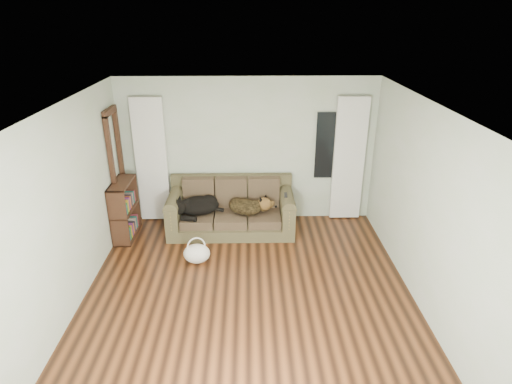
{
  "coord_description": "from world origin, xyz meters",
  "views": [
    {
      "loc": [
        0.01,
        -4.76,
        3.63
      ],
      "look_at": [
        0.13,
        1.6,
        0.89
      ],
      "focal_mm": 30.0,
      "sensor_mm": 36.0,
      "label": 1
    }
  ],
  "objects_px": {
    "dog_shepherd": "(247,206)",
    "bookshelf": "(125,209)",
    "tote_bag": "(197,253)",
    "dog_black_lab": "(196,207)",
    "sofa": "(231,207)"
  },
  "relations": [
    {
      "from": "sofa",
      "to": "tote_bag",
      "type": "height_order",
      "value": "sofa"
    },
    {
      "from": "dog_black_lab",
      "to": "tote_bag",
      "type": "distance_m",
      "value": 1.05
    },
    {
      "from": "tote_bag",
      "to": "bookshelf",
      "type": "relative_size",
      "value": 0.41
    },
    {
      "from": "dog_black_lab",
      "to": "dog_shepherd",
      "type": "xyz_separation_m",
      "value": [
        0.88,
        0.01,
        0.01
      ]
    },
    {
      "from": "dog_black_lab",
      "to": "bookshelf",
      "type": "relative_size",
      "value": 0.72
    },
    {
      "from": "dog_shepherd",
      "to": "tote_bag",
      "type": "bearing_deg",
      "value": 79.49
    },
    {
      "from": "bookshelf",
      "to": "dog_shepherd",
      "type": "bearing_deg",
      "value": 9.02
    },
    {
      "from": "dog_black_lab",
      "to": "tote_bag",
      "type": "relative_size",
      "value": 1.74
    },
    {
      "from": "tote_bag",
      "to": "bookshelf",
      "type": "bearing_deg",
      "value": 146.19
    },
    {
      "from": "sofa",
      "to": "dog_shepherd",
      "type": "distance_m",
      "value": 0.29
    },
    {
      "from": "dog_shepherd",
      "to": "bookshelf",
      "type": "relative_size",
      "value": 0.63
    },
    {
      "from": "bookshelf",
      "to": "sofa",
      "type": "bearing_deg",
      "value": 10.78
    },
    {
      "from": "sofa",
      "to": "dog_shepherd",
      "type": "bearing_deg",
      "value": -7.46
    },
    {
      "from": "tote_bag",
      "to": "bookshelf",
      "type": "xyz_separation_m",
      "value": [
        -1.29,
        0.87,
        0.34
      ]
    },
    {
      "from": "dog_shepherd",
      "to": "bookshelf",
      "type": "bearing_deg",
      "value": 31.24
    }
  ]
}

